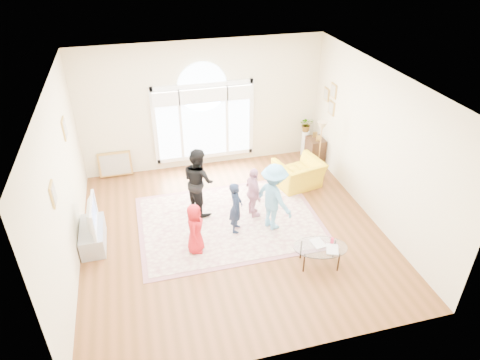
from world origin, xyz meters
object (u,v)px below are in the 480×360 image
object	(u,v)px
television	(89,216)
armchair	(299,174)
area_rug	(229,221)
coffee_table	(320,248)
tv_console	(93,236)

from	to	relation	value
television	armchair	world-z (taller)	television
area_rug	coffee_table	distance (m)	2.18
tv_console	coffee_table	xyz separation A→B (m)	(4.07, -1.65, 0.19)
tv_console	coffee_table	bearing A→B (deg)	-22.04
area_rug	tv_console	distance (m)	2.77
area_rug	armchair	distance (m)	2.19
coffee_table	tv_console	bearing A→B (deg)	170.72
tv_console	armchair	bearing A→B (deg)	12.37
tv_console	television	distance (m)	0.49
television	tv_console	bearing A→B (deg)	180.00
area_rug	coffee_table	size ratio (longest dim) A/B	3.26
area_rug	coffee_table	xyz separation A→B (m)	(1.31, -1.70, 0.39)
television	armchair	size ratio (longest dim) A/B	0.95
television	coffee_table	xyz separation A→B (m)	(4.06, -1.65, -0.30)
area_rug	tv_console	world-z (taller)	tv_console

